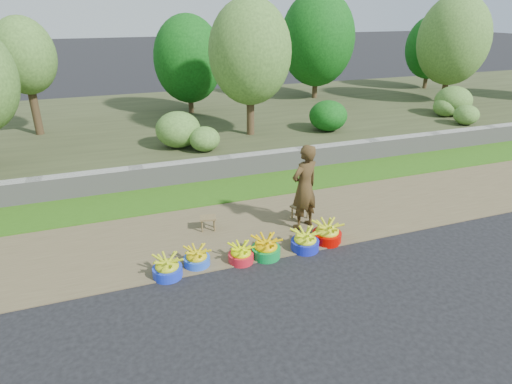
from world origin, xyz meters
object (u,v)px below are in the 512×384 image
object	(u,v)px
basin_d	(266,248)
stool_left	(208,220)
basin_c	(241,254)
basin_e	(305,241)
stool_right	(300,208)
basin_b	(197,258)
vendor_woman	(304,187)
basin_f	(327,233)
basin_a	(167,268)

from	to	relation	value
basin_d	stool_left	xyz separation A→B (m)	(-0.73, 1.29, 0.07)
basin_c	stool_left	size ratio (longest dim) A/B	1.25
basin_d	basin_e	xyz separation A→B (m)	(0.76, -0.02, 0.00)
basin_d	stool_right	size ratio (longest dim) A/B	1.19
basin_b	vendor_woman	xyz separation A→B (m)	(2.31, 0.63, 0.73)
basin_b	basin_e	xyz separation A→B (m)	(1.98, -0.15, 0.02)
basin_f	basin_a	bearing A→B (deg)	-177.73
basin_f	stool_left	size ratio (longest dim) A/B	1.53
stool_left	vendor_woman	world-z (taller)	vendor_woman
basin_d	basin_f	distance (m)	1.28
basin_f	vendor_woman	xyz separation A→B (m)	(-0.18, 0.67, 0.70)
vendor_woman	stool_left	bearing A→B (deg)	-34.67
basin_b	basin_a	bearing A→B (deg)	-163.67
basin_d	stool_right	distance (m)	1.62
basin_d	stool_right	bearing A→B (deg)	42.95
basin_a	basin_c	distance (m)	1.28
basin_a	vendor_woman	xyz separation A→B (m)	(2.84, 0.79, 0.72)
basin_f	stool_left	distance (m)	2.33
basin_b	stool_right	world-z (taller)	basin_b
basin_c	basin_e	bearing A→B (deg)	-0.51
basin_a	basin_e	distance (m)	2.51
basin_e	stool_right	xyz separation A→B (m)	(0.42, 1.12, 0.10)
stool_left	vendor_woman	bearing A→B (deg)	-15.79
basin_e	vendor_woman	distance (m)	1.11
vendor_woman	basin_d	bearing A→B (deg)	16.33
basin_c	vendor_woman	bearing A→B (deg)	26.42
basin_a	stool_left	xyz separation A→B (m)	(1.02, 1.31, 0.08)
basin_a	basin_b	bearing A→B (deg)	16.33
basin_a	stool_right	distance (m)	3.14
vendor_woman	stool_right	bearing A→B (deg)	-124.31
basin_d	vendor_woman	size ratio (longest dim) A/B	0.30
basin_a	basin_d	distance (m)	1.75
basin_d	vendor_woman	xyz separation A→B (m)	(1.09, 0.77, 0.71)
basin_e	basin_d	bearing A→B (deg)	178.81
basin_b	stool_right	size ratio (longest dim) A/B	1.05
stool_right	basin_f	bearing A→B (deg)	-84.71
basin_d	basin_a	bearing A→B (deg)	-179.39
basin_e	stool_left	bearing A→B (deg)	138.93
basin_a	stool_left	distance (m)	1.66
stool_left	basin_a	bearing A→B (deg)	-127.88
basin_a	basin_d	xyz separation A→B (m)	(1.75, 0.02, 0.01)
basin_b	basin_e	bearing A→B (deg)	-4.37
basin_a	stool_left	world-z (taller)	basin_a
basin_e	basin_f	distance (m)	0.53
basin_c	stool_left	xyz separation A→B (m)	(-0.26, 1.29, 0.09)
basin_a	stool_right	world-z (taller)	basin_a
basin_a	stool_right	size ratio (longest dim) A/B	1.14
basin_e	basin_a	bearing A→B (deg)	-179.94
basin_d	basin_e	world-z (taller)	same
basin_b	basin_c	xyz separation A→B (m)	(0.75, -0.14, -0.00)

